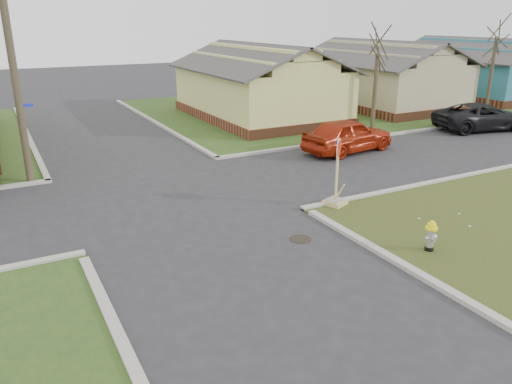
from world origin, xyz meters
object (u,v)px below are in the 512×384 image
red_sedan (348,135)px  dark_pickup (482,117)px  utility_pole (12,60)px  fire_hydrant (431,234)px  stop_sign (336,191)px

red_sedan → dark_pickup: bearing=-95.5°
red_sedan → utility_pole: bearing=74.0°
utility_pole → red_sedan: (13.86, -1.98, -3.85)m
fire_hydrant → dark_pickup: 17.90m
fire_hydrant → dark_pickup: size_ratio=0.16×
fire_hydrant → red_sedan: 10.90m
utility_pole → stop_sign: utility_pole is taller
utility_pole → dark_pickup: utility_pole is taller
fire_hydrant → red_sedan: (4.80, 9.78, 0.28)m
utility_pole → dark_pickup: (23.77, -1.57, -3.91)m
stop_sign → dark_pickup: (14.83, 6.10, 0.20)m
utility_pole → red_sedan: utility_pole is taller
fire_hydrant → red_sedan: bearing=70.0°
stop_sign → dark_pickup: 16.04m
utility_pole → fire_hydrant: 15.41m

